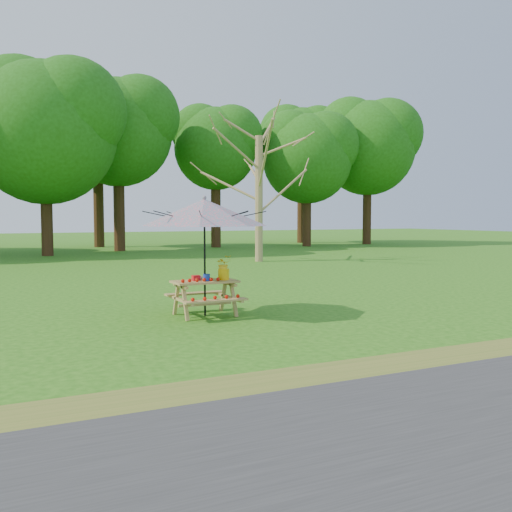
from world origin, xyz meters
name	(u,v)px	position (x,y,z in m)	size (l,w,h in m)	color
bare_tree	(259,83)	(10.84, 12.91, 7.29)	(6.90, 6.90, 12.00)	#937750
picnic_table	(205,299)	(4.18, 1.73, 0.33)	(1.20, 1.32, 0.67)	#9D7946
patio_umbrella	(204,212)	(4.19, 1.74, 1.95)	(2.99, 2.99, 2.27)	black
produce_bins	(201,278)	(4.12, 1.76, 0.72)	(0.29, 0.40, 0.13)	red
tomatoes_row	(201,280)	(4.04, 1.56, 0.71)	(0.77, 0.13, 0.07)	red
flower_bucket	(224,267)	(4.55, 1.69, 0.92)	(0.31, 0.28, 0.47)	yellow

